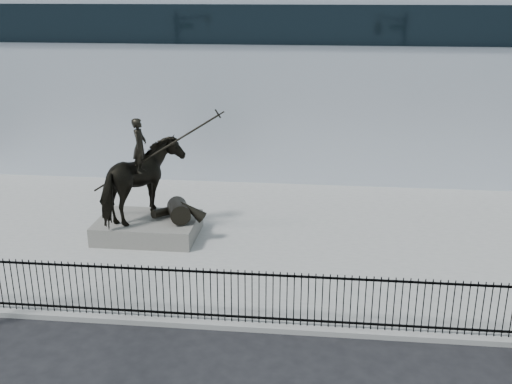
# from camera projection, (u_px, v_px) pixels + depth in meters

# --- Properties ---
(ground) EXTENTS (120.00, 120.00, 0.00)m
(ground) POSITION_uv_depth(u_px,v_px,m) (225.00, 353.00, 14.59)
(ground) COLOR black
(ground) RESTS_ON ground
(plaza) EXTENTS (30.00, 12.00, 0.15)m
(plaza) POSITION_uv_depth(u_px,v_px,m) (256.00, 238.00, 21.15)
(plaza) COLOR gray
(plaza) RESTS_ON ground
(building) EXTENTS (44.00, 14.00, 9.00)m
(building) POSITION_uv_depth(u_px,v_px,m) (282.00, 65.00, 31.93)
(building) COLOR silver
(building) RESTS_ON ground
(picket_fence) EXTENTS (22.10, 0.10, 1.50)m
(picket_fence) POSITION_uv_depth(u_px,v_px,m) (232.00, 296.00, 15.47)
(picket_fence) COLOR black
(picket_fence) RESTS_ON plaza
(statue_plinth) EXTENTS (3.47, 2.39, 0.65)m
(statue_plinth) POSITION_uv_depth(u_px,v_px,m) (148.00, 228.00, 20.96)
(statue_plinth) COLOR #625F59
(statue_plinth) RESTS_ON plaza
(equestrian_statue) EXTENTS (4.43, 2.74, 3.75)m
(equestrian_statue) POSITION_uv_depth(u_px,v_px,m) (147.00, 182.00, 20.41)
(equestrian_statue) COLOR black
(equestrian_statue) RESTS_ON statue_plinth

